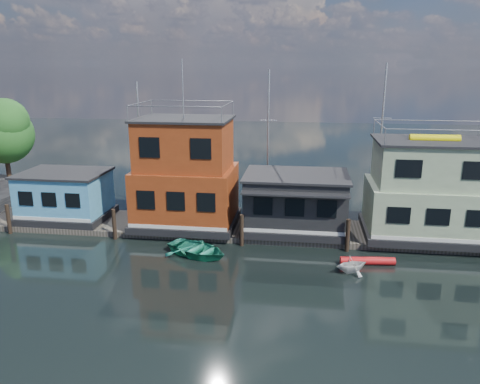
# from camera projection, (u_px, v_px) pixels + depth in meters

# --- Properties ---
(ground) EXTENTS (160.00, 160.00, 0.00)m
(ground) POSITION_uv_depth(u_px,v_px,m) (298.00, 321.00, 22.44)
(ground) COLOR black
(ground) RESTS_ON ground
(dock) EXTENTS (48.00, 5.00, 0.40)m
(dock) POSITION_uv_depth(u_px,v_px,m) (301.00, 231.00, 33.85)
(dock) COLOR #595147
(dock) RESTS_ON ground
(houseboat_blue) EXTENTS (6.40, 4.90, 3.66)m
(houseboat_blue) POSITION_uv_depth(u_px,v_px,m) (65.00, 196.00, 35.71)
(houseboat_blue) COLOR black
(houseboat_blue) RESTS_ON dock
(houseboat_red) EXTENTS (7.40, 5.90, 11.86)m
(houseboat_red) POSITION_uv_depth(u_px,v_px,m) (186.00, 175.00, 33.94)
(houseboat_red) COLOR black
(houseboat_red) RESTS_ON dock
(houseboat_dark) EXTENTS (7.40, 6.10, 4.06)m
(houseboat_dark) POSITION_uv_depth(u_px,v_px,m) (295.00, 202.00, 33.31)
(houseboat_dark) COLOR black
(houseboat_dark) RESTS_ON dock
(houseboat_green) EXTENTS (8.40, 5.90, 7.03)m
(houseboat_green) POSITION_uv_depth(u_px,v_px,m) (429.00, 191.00, 31.83)
(houseboat_green) COLOR black
(houseboat_green) RESTS_ON dock
(pilings) EXTENTS (42.28, 0.28, 2.20)m
(pilings) POSITION_uv_depth(u_px,v_px,m) (296.00, 233.00, 30.98)
(pilings) COLOR #2D2116
(pilings) RESTS_ON ground
(background_masts) EXTENTS (36.40, 0.16, 12.00)m
(background_masts) POSITION_uv_depth(u_px,v_px,m) (364.00, 146.00, 37.53)
(background_masts) COLOR silver
(background_masts) RESTS_ON ground
(red_kayak) EXTENTS (3.36, 0.83, 0.49)m
(red_kayak) POSITION_uv_depth(u_px,v_px,m) (368.00, 261.00, 28.70)
(red_kayak) COLOR red
(red_kayak) RESTS_ON ground
(dinghy_white) EXTENTS (2.51, 2.39, 1.04)m
(dinghy_white) POSITION_uv_depth(u_px,v_px,m) (352.00, 264.00, 27.55)
(dinghy_white) COLOR silver
(dinghy_white) RESTS_ON ground
(dinghy_teal) EXTENTS (5.19, 4.65, 0.88)m
(dinghy_teal) POSITION_uv_depth(u_px,v_px,m) (197.00, 249.00, 29.98)
(dinghy_teal) COLOR #248669
(dinghy_teal) RESTS_ON ground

